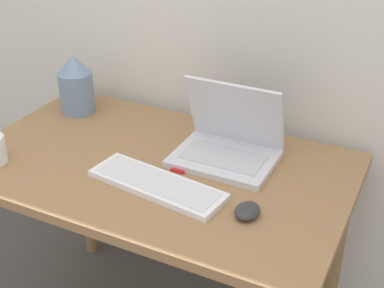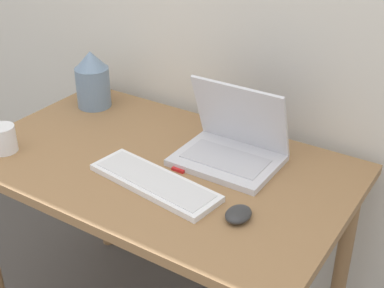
# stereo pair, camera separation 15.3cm
# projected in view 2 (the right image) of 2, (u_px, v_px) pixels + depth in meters

# --- Properties ---
(desk) EXTENTS (1.17, 0.70, 0.75)m
(desk) POSITION_uv_depth(u_px,v_px,m) (160.00, 189.00, 1.69)
(desk) COLOR olive
(desk) RESTS_ON ground_plane
(laptop) EXTENTS (0.31, 0.24, 0.24)m
(laptop) POSITION_uv_depth(u_px,v_px,m) (232.00, 144.00, 1.63)
(laptop) COLOR silver
(laptop) RESTS_ON desk
(keyboard) EXTENTS (0.42, 0.18, 0.02)m
(keyboard) POSITION_uv_depth(u_px,v_px,m) (154.00, 182.00, 1.52)
(keyboard) COLOR white
(keyboard) RESTS_ON desk
(mouse) EXTENTS (0.06, 0.08, 0.03)m
(mouse) POSITION_uv_depth(u_px,v_px,m) (238.00, 214.00, 1.38)
(mouse) COLOR #2D2D2D
(mouse) RESTS_ON desk
(vase) EXTENTS (0.12, 0.12, 0.21)m
(vase) POSITION_uv_depth(u_px,v_px,m) (92.00, 80.00, 1.95)
(vase) COLOR slate
(vase) RESTS_ON desk
(mp3_player) EXTENTS (0.04, 0.06, 0.01)m
(mp3_player) POSITION_uv_depth(u_px,v_px,m) (183.00, 166.00, 1.61)
(mp3_player) COLOR red
(mp3_player) RESTS_ON desk
(mug) EXTENTS (0.08, 0.08, 0.09)m
(mug) POSITION_uv_depth(u_px,v_px,m) (3.00, 139.00, 1.68)
(mug) COLOR white
(mug) RESTS_ON desk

